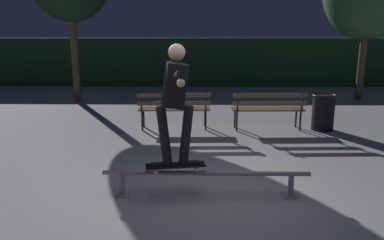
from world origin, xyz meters
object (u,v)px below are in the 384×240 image
Objects in this scene: skateboarder at (175,95)px; park_bench_leftmost at (174,106)px; grind_rail at (206,177)px; skateboard at (176,166)px; trash_can at (323,112)px; park_bench_left_center at (268,106)px.

park_bench_leftmost is at bearing 94.18° from skateboarder.
grind_rail is 3.54m from park_bench_leftmost.
skateboard reaches higher than grind_rail.
skateboard is 3.48m from park_bench_leftmost.
grind_rail is at bearing -0.07° from skateboarder.
trash_can is (2.66, 3.51, 0.14)m from grind_rail.
trash_can is (1.22, 0.04, -0.12)m from park_bench_left_center.
park_bench_leftmost is (-0.25, 3.47, 0.11)m from skateboard.
trash_can is at bearing 48.90° from skateboarder.
skateboard is at bearing -85.87° from park_bench_leftmost.
park_bench_leftmost is 2.09m from park_bench_left_center.
skateboarder is 1.95× the size of trash_can.
grind_rail is 4.41m from trash_can.
skateboarder is at bearing -85.82° from park_bench_leftmost.
park_bench_leftmost reaches higher than trash_can.
grind_rail is 3.77m from park_bench_left_center.
skateboard is at bearing -180.00° from grind_rail.
grind_rail is 3.41× the size of skateboard.
skateboarder reaches higher than grind_rail.
trash_can is at bearing 0.68° from park_bench_leftmost.
trash_can is (3.06, 3.51, -0.95)m from skateboarder.
skateboard is at bearing -170.46° from skateboarder.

